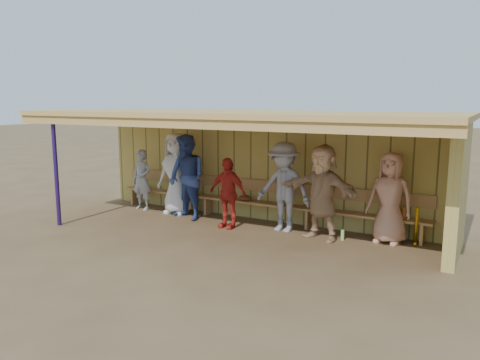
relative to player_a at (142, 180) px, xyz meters
name	(u,v)px	position (x,y,z in m)	size (l,w,h in m)	color
ground	(232,232)	(3.02, -0.68, -0.76)	(90.00, 90.00, 0.00)	brown
player_a	(142,180)	(0.00, 0.00, 0.00)	(0.55, 0.36, 1.52)	#9A9CA2
player_b	(177,173)	(1.03, 0.08, 0.23)	(0.96, 0.63, 1.97)	silver
player_c	(187,177)	(1.58, -0.26, 0.22)	(0.95, 0.74, 1.96)	#33478D
player_d	(227,193)	(2.76, -0.42, 0.00)	(0.89, 0.37, 1.52)	red
player_e	(284,187)	(3.92, -0.08, 0.18)	(1.21, 0.70, 1.88)	gray
player_f	(322,192)	(4.81, -0.23, 0.19)	(1.76, 0.56, 1.90)	tan
player_h	(390,198)	(6.03, 0.13, 0.12)	(0.86, 0.56, 1.77)	tan
dugout_structure	(264,149)	(3.40, 0.01, 0.93)	(8.80, 3.20, 2.50)	tan
bench	(256,198)	(3.02, 0.44, -0.23)	(7.60, 0.34, 0.93)	#B2844C
dugout_equipment	(220,196)	(2.10, 0.31, -0.27)	(7.12, 0.62, 0.80)	gold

